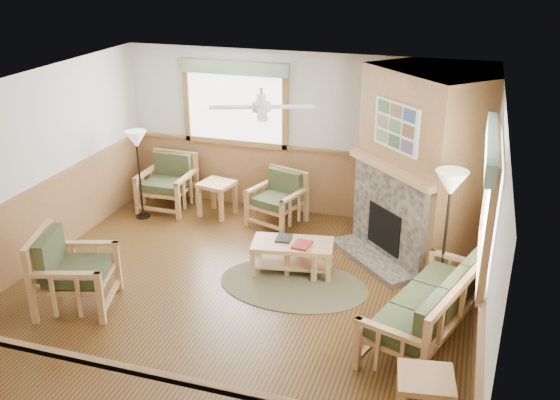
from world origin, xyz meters
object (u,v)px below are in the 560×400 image
(floor_lamp_left, at_px, (139,175))
(floor_lamp_right, at_px, (445,237))
(armchair_left, at_px, (75,270))
(coffee_table, at_px, (292,257))
(sofa, at_px, (429,304))
(armchair_back_right, at_px, (277,199))
(footstool, at_px, (306,259))
(armchair_back_left, at_px, (167,183))
(end_table_chairs, at_px, (217,199))

(floor_lamp_left, distance_m, floor_lamp_right, 5.06)
(armchair_left, height_order, coffee_table, armchair_left)
(sofa, relative_size, armchair_back_right, 2.35)
(footstool, bearing_deg, sofa, -31.79)
(armchair_left, bearing_deg, footstool, -73.06)
(armchair_back_left, relative_size, armchair_back_right, 1.09)
(armchair_back_left, bearing_deg, sofa, -29.47)
(armchair_back_left, xyz_separation_m, coffee_table, (2.69, -1.51, -0.24))
(footstool, height_order, floor_lamp_right, floor_lamp_right)
(sofa, height_order, armchair_left, armchair_left)
(armchair_left, distance_m, floor_lamp_left, 2.77)
(armchair_back_right, relative_size, floor_lamp_left, 0.57)
(end_table_chairs, bearing_deg, armchair_back_left, 179.46)
(armchair_back_left, relative_size, floor_lamp_right, 0.53)
(armchair_back_right, bearing_deg, armchair_back_left, -163.48)
(end_table_chairs, bearing_deg, footstool, -37.17)
(coffee_table, bearing_deg, armchair_back_right, 106.11)
(sofa, bearing_deg, coffee_table, -100.41)
(floor_lamp_right, bearing_deg, sofa, -94.42)
(armchair_back_right, bearing_deg, armchair_left, -99.82)
(coffee_table, xyz_separation_m, footstool, (0.18, 0.02, -0.02))
(sofa, bearing_deg, footstool, -103.40)
(armchair_back_left, height_order, armchair_left, armchair_left)
(end_table_chairs, distance_m, floor_lamp_right, 4.14)
(armchair_back_left, bearing_deg, footstool, -27.74)
(armchair_left, bearing_deg, floor_lamp_left, -4.44)
(coffee_table, distance_m, floor_lamp_left, 3.15)
(footstool, bearing_deg, floor_lamp_left, 161.96)
(armchair_back_right, xyz_separation_m, floor_lamp_right, (2.72, -1.58, 0.45))
(end_table_chairs, bearing_deg, coffee_table, -40.35)
(sofa, bearing_deg, armchair_back_left, -100.67)
(armchair_left, bearing_deg, armchair_back_right, -44.20)
(armchair_back_right, xyz_separation_m, armchair_left, (-1.62, -3.14, 0.07))
(sofa, xyz_separation_m, armchair_back_right, (-2.64, 2.54, -0.03))
(armchair_left, xyz_separation_m, floor_lamp_right, (4.33, 1.56, 0.38))
(end_table_chairs, distance_m, floor_lamp_left, 1.33)
(armchair_back_left, distance_m, floor_lamp_right, 4.99)
(armchair_back_left, distance_m, armchair_left, 3.19)
(coffee_table, distance_m, footstool, 0.19)
(armchair_back_left, relative_size, end_table_chairs, 1.58)
(armchair_back_left, bearing_deg, armchair_left, -83.81)
(coffee_table, relative_size, floor_lamp_left, 0.74)
(armchair_back_left, height_order, end_table_chairs, armchair_back_left)
(armchair_back_left, xyz_separation_m, armchair_left, (0.37, -3.17, 0.04))
(armchair_left, bearing_deg, end_table_chairs, -27.02)
(armchair_left, relative_size, end_table_chairs, 1.70)
(coffee_table, height_order, floor_lamp_left, floor_lamp_left)
(coffee_table, bearing_deg, floor_lamp_right, -12.41)
(coffee_table, height_order, footstool, coffee_table)
(armchair_left, xyz_separation_m, end_table_chairs, (0.56, 3.16, -0.21))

